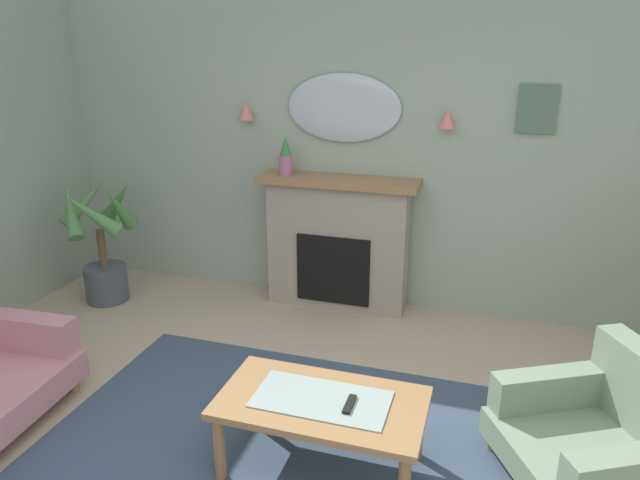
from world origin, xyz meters
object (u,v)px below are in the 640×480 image
(fireplace, at_px, (337,244))
(framed_picture, at_px, (537,109))
(mantel_vase_right, at_px, (286,157))
(armchair_in_corner, at_px, (605,434))
(wall_mirror, at_px, (343,108))
(wall_sconce_right, at_px, (447,119))
(tv_remote, at_px, (350,405))
(potted_plant_corner_palm, at_px, (101,244))
(wall_sconce_left, at_px, (246,111))
(coffee_table, at_px, (321,409))

(fireplace, relative_size, framed_picture, 3.78)
(mantel_vase_right, bearing_deg, armchair_in_corner, -35.08)
(mantel_vase_right, bearing_deg, framed_picture, 5.27)
(wall_mirror, height_order, armchair_in_corner, wall_mirror)
(fireplace, xyz_separation_m, mantel_vase_right, (-0.45, -0.03, 0.74))
(mantel_vase_right, xyz_separation_m, wall_sconce_right, (1.30, 0.12, 0.35))
(wall_mirror, distance_m, tv_remote, 2.61)
(wall_sconce_right, xyz_separation_m, tv_remote, (-0.20, -2.15, -1.21))
(potted_plant_corner_palm, bearing_deg, wall_sconce_left, 28.20)
(framed_picture, relative_size, coffee_table, 0.33)
(fireplace, height_order, wall_mirror, wall_mirror)
(tv_remote, bearing_deg, mantel_vase_right, 118.41)
(fireplace, distance_m, wall_mirror, 1.15)
(framed_picture, xyz_separation_m, armchair_in_corner, (0.43, -1.85, -1.44))
(wall_mirror, xyz_separation_m, wall_sconce_left, (-0.85, -0.05, -0.05))
(fireplace, bearing_deg, coffee_table, -76.51)
(wall_mirror, distance_m, wall_sconce_left, 0.85)
(framed_picture, distance_m, tv_remote, 2.70)
(armchair_in_corner, height_order, potted_plant_corner_palm, potted_plant_corner_palm)
(fireplace, height_order, wall_sconce_right, wall_sconce_right)
(framed_picture, height_order, armchair_in_corner, framed_picture)
(wall_mirror, bearing_deg, mantel_vase_right, -159.30)
(mantel_vase_right, xyz_separation_m, wall_mirror, (0.45, 0.17, 0.40))
(wall_mirror, relative_size, tv_remote, 6.00)
(wall_mirror, bearing_deg, fireplace, -90.00)
(wall_sconce_right, bearing_deg, fireplace, -173.84)
(mantel_vase_right, height_order, wall_sconce_left, wall_sconce_left)
(fireplace, relative_size, wall_sconce_left, 9.71)
(framed_picture, xyz_separation_m, coffee_table, (-1.01, -2.19, -1.37))
(mantel_vase_right, height_order, wall_sconce_right, wall_sconce_right)
(coffee_table, bearing_deg, wall_sconce_left, 122.14)
(wall_sconce_left, height_order, potted_plant_corner_palm, wall_sconce_left)
(fireplace, bearing_deg, potted_plant_corner_palm, -165.21)
(potted_plant_corner_palm, bearing_deg, mantel_vase_right, 17.85)
(armchair_in_corner, bearing_deg, wall_sconce_left, 147.20)
(coffee_table, height_order, tv_remote, tv_remote)
(wall_sconce_right, bearing_deg, potted_plant_corner_palm, -167.72)
(tv_remote, height_order, armchair_in_corner, armchair_in_corner)
(wall_sconce_left, xyz_separation_m, framed_picture, (2.35, 0.06, 0.09))
(wall_mirror, relative_size, framed_picture, 2.67)
(fireplace, height_order, potted_plant_corner_palm, fireplace)
(fireplace, relative_size, mantel_vase_right, 4.22)
(fireplace, relative_size, armchair_in_corner, 1.23)
(coffee_table, height_order, potted_plant_corner_palm, potted_plant_corner_palm)
(wall_sconce_right, height_order, framed_picture, framed_picture)
(wall_sconce_left, height_order, framed_picture, framed_picture)
(mantel_vase_right, height_order, potted_plant_corner_palm, mantel_vase_right)
(framed_picture, relative_size, tv_remote, 2.25)
(wall_sconce_right, relative_size, coffee_table, 0.13)
(mantel_vase_right, relative_size, coffee_table, 0.29)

